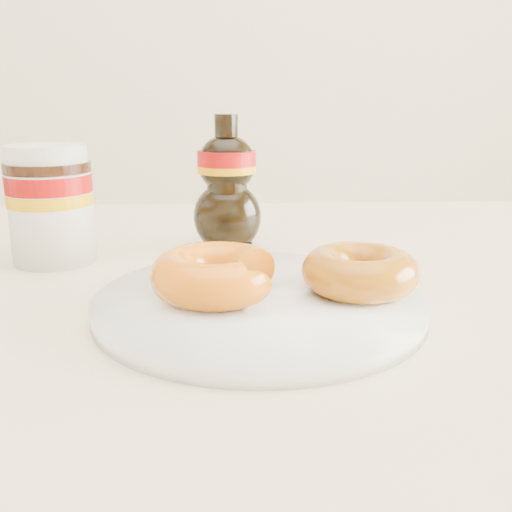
{
  "coord_description": "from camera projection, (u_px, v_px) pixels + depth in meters",
  "views": [
    {
      "loc": [
        0.05,
        -0.43,
        0.93
      ],
      "look_at": [
        0.08,
        0.08,
        0.79
      ],
      "focal_mm": 40.0,
      "sensor_mm": 36.0,
      "label": 1
    }
  ],
  "objects": [
    {
      "name": "donut_bitten",
      "position": [
        216.0,
        274.0,
        0.48
      ],
      "size": [
        0.15,
        0.15,
        0.04
      ],
      "primitive_type": "torus",
      "rotation": [
        0.0,
        0.0,
        0.41
      ],
      "color": "#CA590B",
      "rests_on": "plate"
    },
    {
      "name": "donut_whole",
      "position": [
        360.0,
        271.0,
        0.5
      ],
      "size": [
        0.11,
        0.11,
        0.04
      ],
      "primitive_type": "torus",
      "rotation": [
        0.0,
        0.0,
        0.14
      ],
      "color": "#9A4909",
      "rests_on": "plate"
    },
    {
      "name": "syrup_bottle",
      "position": [
        227.0,
        183.0,
        0.68
      ],
      "size": [
        0.1,
        0.1,
        0.16
      ],
      "primitive_type": null,
      "rotation": [
        0.0,
        0.0,
        -0.41
      ],
      "color": "black",
      "rests_on": "dining_table"
    },
    {
      "name": "dining_table",
      "position": [
        177.0,
        364.0,
        0.58
      ],
      "size": [
        1.4,
        0.9,
        0.75
      ],
      "color": "beige",
      "rests_on": "ground"
    },
    {
      "name": "plate",
      "position": [
        259.0,
        302.0,
        0.49
      ],
      "size": [
        0.28,
        0.28,
        0.01
      ],
      "color": "white",
      "rests_on": "dining_table"
    },
    {
      "name": "nutella_jar",
      "position": [
        51.0,
        200.0,
        0.62
      ],
      "size": [
        0.09,
        0.09,
        0.13
      ],
      "rotation": [
        0.0,
        0.0,
        0.06
      ],
      "color": "white",
      "rests_on": "dining_table"
    }
  ]
}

